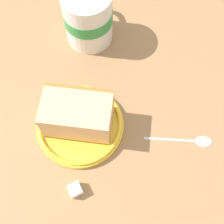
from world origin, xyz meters
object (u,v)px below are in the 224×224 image
Objects in this scene: tea_mug at (88,16)px; sugar_cube at (75,190)px; cake_slice at (78,115)px; small_plate at (80,125)px; teaspoon at (193,140)px.

tea_mug reaches higher than sugar_cube.
small_plate is at bearing 158.96° from cake_slice.
teaspoon is (-26.18, -12.48, -5.22)cm from tea_mug.
teaspoon is (-7.50, -18.16, -4.23)cm from cake_slice.
small_plate is 3.68cm from cake_slice.
cake_slice is 19.55cm from tea_mug.
tea_mug is 1.03× the size of teaspoon.
cake_slice is 11.84cm from sugar_cube.
sugar_cube reaches higher than teaspoon.
small_plate is 1.27× the size of tea_mug.
teaspoon is at bearing -80.91° from sugar_cube.
cake_slice reaches higher than small_plate.
sugar_cube is at bearing 164.95° from small_plate.
teaspoon is at bearing -111.64° from small_plate.
teaspoon is 21.40cm from sugar_cube.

